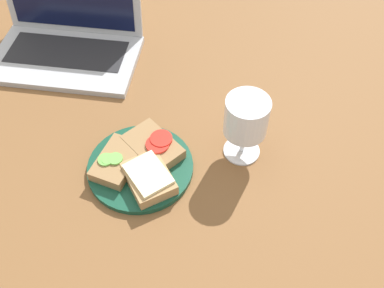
# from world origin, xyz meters

# --- Properties ---
(wooden_table) EXTENTS (1.40, 1.40, 0.03)m
(wooden_table) POSITION_xyz_m (0.00, 0.00, 0.01)
(wooden_table) COLOR brown
(wooden_table) RESTS_ON ground
(plate) EXTENTS (0.21, 0.21, 0.01)m
(plate) POSITION_xyz_m (-0.06, -0.07, 0.04)
(plate) COLOR #144733
(plate) RESTS_ON wooden_table
(sandwich_with_cheese) EXTENTS (0.12, 0.13, 0.03)m
(sandwich_with_cheese) POSITION_xyz_m (-0.03, -0.11, 0.06)
(sandwich_with_cheese) COLOR #A88456
(sandwich_with_cheese) RESTS_ON plate
(sandwich_with_tomato) EXTENTS (0.14, 0.13, 0.03)m
(sandwich_with_tomato) POSITION_xyz_m (-0.04, -0.03, 0.06)
(sandwich_with_tomato) COLOR #937047
(sandwich_with_tomato) RESTS_ON plate
(sandwich_with_cucumber) EXTENTS (0.09, 0.12, 0.03)m
(sandwich_with_cucumber) POSITION_xyz_m (-0.10, -0.08, 0.05)
(sandwich_with_cucumber) COLOR #937047
(sandwich_with_cucumber) RESTS_ON plate
(wine_glass) EXTENTS (0.09, 0.09, 0.15)m
(wine_glass) POSITION_xyz_m (0.14, 0.00, 0.13)
(wine_glass) COLOR white
(wine_glass) RESTS_ON wooden_table
(laptop) EXTENTS (0.36, 0.25, 0.21)m
(laptop) POSITION_xyz_m (-0.31, 0.26, 0.07)
(laptop) COLOR #ADAFB5
(laptop) RESTS_ON wooden_table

